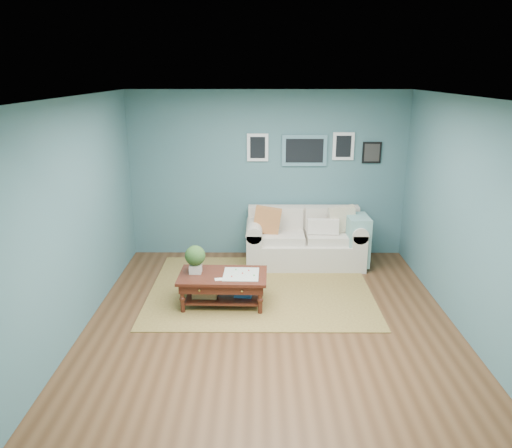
{
  "coord_description": "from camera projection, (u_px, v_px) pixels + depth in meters",
  "views": [
    {
      "loc": [
        -0.15,
        -5.5,
        2.96
      ],
      "look_at": [
        -0.18,
        1.0,
        0.97
      ],
      "focal_mm": 35.0,
      "sensor_mm": 36.0,
      "label": 1
    }
  ],
  "objects": [
    {
      "name": "loveseat",
      "position": [
        310.0,
        240.0,
        7.95
      ],
      "size": [
        1.89,
        0.86,
        0.97
      ],
      "color": "beige",
      "rests_on": "ground"
    },
    {
      "name": "coffee_table",
      "position": [
        218.0,
        279.0,
        6.53
      ],
      "size": [
        1.16,
        0.7,
        0.8
      ],
      "rotation": [
        0.0,
        0.0,
        -0.03
      ],
      "color": "#35130D",
      "rests_on": "ground"
    },
    {
      "name": "room_shell",
      "position": [
        273.0,
        216.0,
        5.79
      ],
      "size": [
        5.0,
        5.02,
        2.7
      ],
      "color": "brown",
      "rests_on": "ground"
    },
    {
      "name": "area_rug",
      "position": [
        260.0,
        289.0,
        7.08
      ],
      "size": [
        3.09,
        2.47,
        0.01
      ],
      "primitive_type": "cube",
      "color": "brown",
      "rests_on": "ground"
    }
  ]
}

